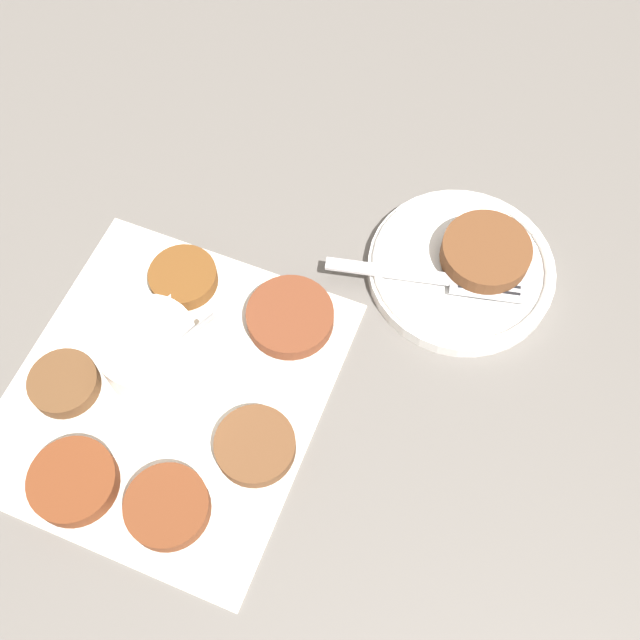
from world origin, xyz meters
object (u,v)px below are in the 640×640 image
(sauce_bowl, at_px, (153,355))
(fritter_on_plate, at_px, (486,253))
(serving_plate, at_px, (461,268))
(fork, at_px, (449,279))

(sauce_bowl, relative_size, fritter_on_plate, 1.38)
(serving_plate, distance_m, fork, 0.03)
(sauce_bowl, bearing_deg, fork, -54.49)
(fritter_on_plate, bearing_deg, serving_plate, 120.03)
(sauce_bowl, bearing_deg, fritter_on_plate, -52.23)
(sauce_bowl, xyz_separation_m, fork, (0.16, -0.23, -0.01))
(fritter_on_plate, xyz_separation_m, fork, (-0.03, 0.03, -0.01))
(fork, bearing_deg, serving_plate, -18.97)
(sauce_bowl, distance_m, fork, 0.28)
(sauce_bowl, relative_size, fork, 0.61)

